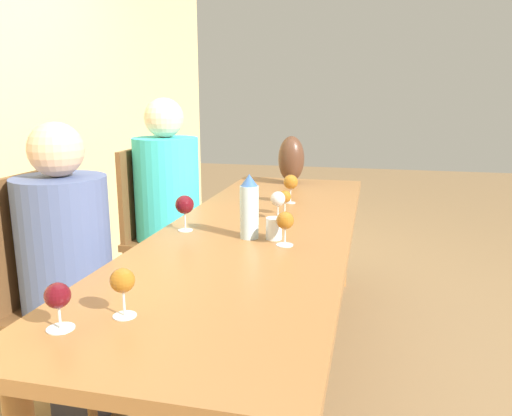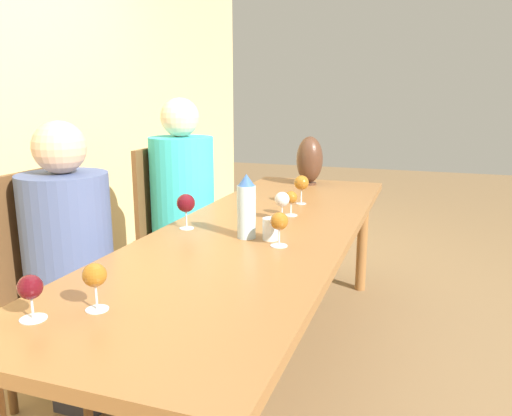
% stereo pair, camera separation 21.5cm
% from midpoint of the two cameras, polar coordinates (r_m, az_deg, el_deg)
% --- Properties ---
extents(ground_plane, '(14.00, 14.00, 0.00)m').
position_cam_midpoint_polar(ground_plane, '(2.53, -2.20, -18.33)').
color(ground_plane, olive).
extents(dining_table, '(2.64, 0.82, 0.73)m').
position_cam_midpoint_polar(dining_table, '(2.26, -2.34, -3.85)').
color(dining_table, '#936033').
rests_on(dining_table, ground_plane).
extents(water_bottle, '(0.08, 0.08, 0.27)m').
position_cam_midpoint_polar(water_bottle, '(2.03, -3.93, 0.05)').
color(water_bottle, silver).
rests_on(water_bottle, dining_table).
extents(water_tumbler, '(0.07, 0.07, 0.09)m').
position_cam_midpoint_polar(water_tumbler, '(2.03, -0.97, -2.39)').
color(water_tumbler, silver).
rests_on(water_tumbler, dining_table).
extents(vase, '(0.17, 0.17, 0.31)m').
position_cam_midpoint_polar(vase, '(3.28, 2.18, 5.57)').
color(vase, '#4C2D1E').
rests_on(vase, dining_table).
extents(wine_glass_0, '(0.07, 0.07, 0.12)m').
position_cam_midpoint_polar(wine_glass_0, '(1.40, -25.96, -9.26)').
color(wine_glass_0, silver).
rests_on(wine_glass_0, dining_table).
extents(wine_glass_1, '(0.08, 0.08, 0.16)m').
position_cam_midpoint_polar(wine_glass_1, '(2.70, 1.72, 2.92)').
color(wine_glass_1, silver).
rests_on(wine_glass_1, dining_table).
extents(wine_glass_2, '(0.07, 0.07, 0.12)m').
position_cam_midpoint_polar(wine_glass_2, '(2.43, 0.81, 1.16)').
color(wine_glass_2, silver).
rests_on(wine_glass_2, dining_table).
extents(wine_glass_3, '(0.07, 0.07, 0.14)m').
position_cam_midpoint_polar(wine_glass_3, '(2.34, -0.11, 0.95)').
color(wine_glass_3, silver).
rests_on(wine_glass_3, dining_table).
extents(wine_glass_4, '(0.08, 0.08, 0.16)m').
position_cam_midpoint_polar(wine_glass_4, '(2.18, -10.98, 0.27)').
color(wine_glass_4, silver).
rests_on(wine_glass_4, dining_table).
extents(wine_glass_5, '(0.07, 0.07, 0.14)m').
position_cam_midpoint_polar(wine_glass_5, '(1.94, 0.18, -1.59)').
color(wine_glass_5, silver).
rests_on(wine_glass_5, dining_table).
extents(wine_glass_6, '(0.07, 0.07, 0.14)m').
position_cam_midpoint_polar(wine_glass_6, '(1.40, -19.35, -8.07)').
color(wine_glass_6, silver).
rests_on(wine_glass_6, dining_table).
extents(chair_near, '(0.44, 0.44, 1.00)m').
position_cam_midpoint_polar(chair_near, '(2.27, -24.89, -8.65)').
color(chair_near, brown).
rests_on(chair_near, ground_plane).
extents(chair_far, '(0.44, 0.44, 1.00)m').
position_cam_midpoint_polar(chair_far, '(3.09, -13.28, -2.19)').
color(chair_far, brown).
rests_on(chair_far, ground_plane).
extents(person_near, '(0.36, 0.36, 1.21)m').
position_cam_midpoint_polar(person_near, '(2.17, -23.26, -5.99)').
color(person_near, '#2D2D38').
rests_on(person_near, ground_plane).
extents(person_far, '(0.38, 0.38, 1.29)m').
position_cam_midpoint_polar(person_far, '(3.01, -11.86, 0.66)').
color(person_far, '#2D2D38').
rests_on(person_far, ground_plane).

